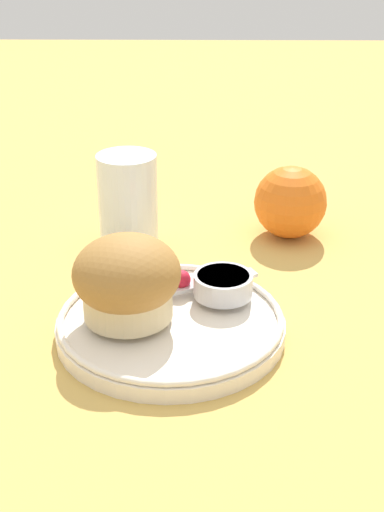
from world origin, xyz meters
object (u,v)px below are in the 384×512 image
object	(u,v)px
orange_fruit	(290,202)
juice_glass	(128,200)
butter_knife	(182,288)
muffin	(127,280)

from	to	relation	value
orange_fruit	juice_glass	world-z (taller)	juice_glass
butter_knife	orange_fruit	bearing A→B (deg)	29.34
orange_fruit	juice_glass	bearing A→B (deg)	-173.51
orange_fruit	juice_glass	xyz separation A→B (m)	(-0.18, -0.02, 0.01)
butter_knife	juice_glass	world-z (taller)	juice_glass
orange_fruit	juice_glass	distance (m)	0.18
juice_glass	butter_knife	bearing A→B (deg)	-66.44
muffin	orange_fruit	xyz separation A→B (m)	(0.17, 0.21, -0.01)
muffin	butter_knife	size ratio (longest dim) A/B	0.64
muffin	juice_glass	size ratio (longest dim) A/B	0.91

